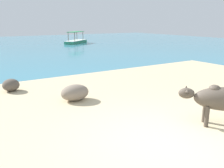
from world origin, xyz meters
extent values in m
cube|color=#CCB78E|center=(0.00, 0.00, 0.02)|extent=(18.00, 14.00, 0.04)
cube|color=teal|center=(0.00, 22.00, 0.00)|extent=(60.00, 36.00, 0.03)
cylinder|color=#4C4238|center=(1.30, 0.15, 0.29)|extent=(0.10, 0.10, 0.50)
cylinder|color=#4C4238|center=(1.49, 0.36, 0.29)|extent=(0.10, 0.10, 0.50)
ellipsoid|color=#4C4238|center=(1.04, 0.58, 0.79)|extent=(0.42, 0.41, 0.26)
cone|color=#4C4238|center=(0.96, 0.48, 0.90)|extent=(0.13, 0.13, 0.09)
cone|color=#4C4238|center=(1.13, 0.67, 0.90)|extent=(0.13, 0.13, 0.09)
ellipsoid|color=#4C4238|center=(1.49, 0.16, 0.93)|extent=(0.34, 0.33, 0.18)
ellipsoid|color=brown|center=(-1.97, 5.73, 0.26)|extent=(0.77, 0.77, 0.43)
ellipsoid|color=gray|center=(-0.49, 3.58, 0.29)|extent=(0.90, 0.68, 0.50)
cube|color=#338E66|center=(7.96, 22.57, 0.16)|extent=(3.46, 3.16, 0.28)
cube|color=white|center=(7.96, 22.57, 0.32)|extent=(3.55, 3.25, 0.04)
cylinder|color=brown|center=(7.39, 21.58, 0.77)|extent=(0.06, 0.06, 0.95)
cylinder|color=brown|center=(6.89, 22.16, 0.77)|extent=(0.06, 0.06, 0.95)
cylinder|color=brown|center=(9.04, 22.97, 0.77)|extent=(0.06, 0.06, 0.95)
cylinder|color=brown|center=(8.54, 23.56, 0.77)|extent=(0.06, 0.06, 0.95)
cube|color=#339356|center=(7.96, 22.57, 1.28)|extent=(2.53, 2.34, 0.06)
camera|label=1|loc=(-3.32, -3.09, 2.42)|focal=38.75mm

